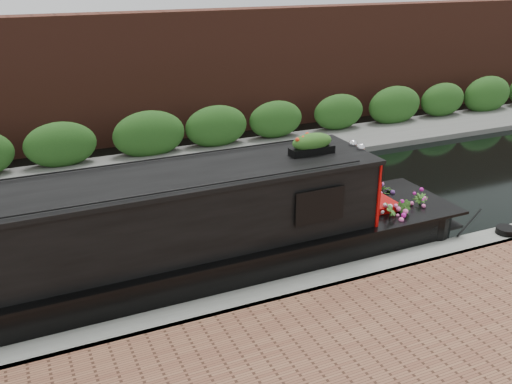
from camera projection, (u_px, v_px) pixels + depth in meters
name	position (u px, v px, depth m)	size (l,w,h in m)	color
ground	(205.00, 227.00, 12.49)	(80.00, 80.00, 0.00)	black
near_bank_coping	(271.00, 303.00, 9.71)	(40.00, 0.60, 0.50)	gray
far_bank_path	(155.00, 169.00, 16.04)	(40.00, 2.40, 0.34)	#63635F
far_hedge	(147.00, 159.00, 16.80)	(40.00, 1.10, 2.80)	#25531B
far_brick_wall	(131.00, 140.00, 18.57)	(40.00, 1.00, 8.00)	#4F261A
narrowboat	(158.00, 247.00, 9.88)	(11.60, 2.11, 2.72)	black
rope_fender	(435.00, 220.00, 12.49)	(0.31, 0.31, 0.39)	olive
coiled_mooring_rope	(506.00, 230.00, 11.64)	(0.41, 0.41, 0.12)	black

